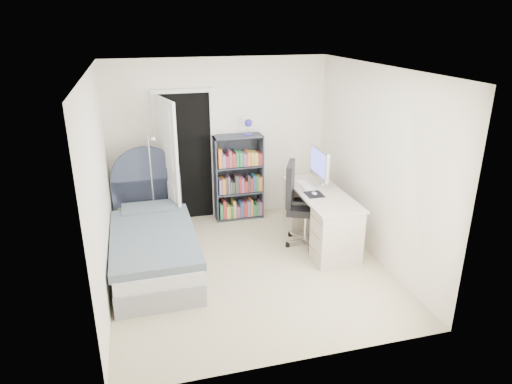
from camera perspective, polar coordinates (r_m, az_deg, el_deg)
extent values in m
cube|color=tan|center=(6.01, -0.93, -9.57)|extent=(3.40, 3.60, 0.05)
cube|color=white|center=(5.21, -1.09, 15.42)|extent=(3.40, 3.60, 0.05)
cube|color=white|center=(7.19, -4.56, 6.55)|extent=(3.40, 0.05, 2.50)
cube|color=white|center=(3.87, 5.62, -6.46)|extent=(3.40, 0.05, 2.50)
cube|color=white|center=(5.35, -19.22, 0.36)|extent=(0.05, 3.60, 2.50)
cube|color=white|center=(6.11, 14.93, 3.30)|extent=(0.05, 3.60, 2.50)
cube|color=black|center=(7.15, -8.80, 4.21)|extent=(0.80, 0.01, 2.00)
cube|color=white|center=(7.10, -12.23, 3.86)|extent=(0.06, 0.06, 2.00)
cube|color=white|center=(7.18, -5.37, 4.44)|extent=(0.06, 0.06, 2.00)
cube|color=white|center=(6.91, -9.25, 12.37)|extent=(0.92, 0.06, 0.06)
cube|color=white|center=(6.74, -10.91, 3.03)|extent=(0.24, 0.78, 2.00)
cube|color=gray|center=(6.08, -12.52, -8.01)|extent=(1.01, 2.10, 0.27)
cube|color=silver|center=(5.98, -12.68, -6.25)|extent=(0.99, 2.06, 0.17)
cube|color=slate|center=(5.83, -12.71, -5.61)|extent=(1.05, 1.79, 0.10)
cube|color=slate|center=(6.60, -13.20, -2.23)|extent=(0.75, 0.43, 0.13)
cube|color=#333A50|center=(6.94, -13.30, -1.74)|extent=(0.99, 0.07, 0.84)
cylinder|color=#333A50|center=(6.80, -13.59, 1.52)|extent=(0.99, 0.07, 0.99)
cylinder|color=#CFC17F|center=(6.94, -16.46, -3.80)|extent=(0.03, 0.03, 0.45)
cylinder|color=#CFC17F|center=(7.22, -16.44, -2.84)|extent=(0.03, 0.03, 0.45)
cylinder|color=#CFC17F|center=(6.94, -14.01, -3.58)|extent=(0.03, 0.03, 0.45)
cylinder|color=#CFC17F|center=(7.21, -14.09, -2.63)|extent=(0.03, 0.03, 0.45)
cube|color=#CFC17F|center=(6.99, -15.41, -1.65)|extent=(0.36, 0.36, 0.03)
cube|color=#CFC17F|center=(7.10, -15.20, -3.70)|extent=(0.32, 0.32, 0.02)
cube|color=#B24C33|center=(6.98, -15.80, -1.45)|extent=(0.14, 0.20, 0.03)
cube|color=#3F598C|center=(6.97, -15.82, -1.22)|extent=(0.13, 0.19, 0.03)
cube|color=#D8CC7F|center=(6.96, -15.85, -0.99)|extent=(0.12, 0.18, 0.03)
cylinder|color=silver|center=(6.96, -12.34, -5.25)|extent=(0.22, 0.22, 0.02)
cylinder|color=silver|center=(6.68, -12.83, 0.54)|extent=(0.02, 0.02, 1.50)
sphere|color=silver|center=(6.43, -12.73, 6.47)|extent=(0.09, 0.09, 0.09)
cube|color=#323744|center=(7.13, -5.11, 1.59)|extent=(0.02, 0.32, 1.35)
cube|color=#323744|center=(7.29, 0.59, 2.08)|extent=(0.02, 0.32, 1.35)
cube|color=#323744|center=(7.01, -2.30, 6.98)|extent=(0.76, 0.32, 0.02)
cube|color=#323744|center=(7.44, -2.16, -3.00)|extent=(0.76, 0.32, 0.02)
cube|color=#323744|center=(7.35, -2.50, 2.22)|extent=(0.76, 0.01, 1.35)
cube|color=#323744|center=(7.28, -2.20, 0.03)|extent=(0.72, 0.30, 0.02)
cube|color=#323744|center=(7.14, -2.25, 3.27)|extent=(0.72, 0.30, 0.02)
cylinder|color=#2C26A6|center=(7.04, -1.01, 7.22)|extent=(0.13, 0.13, 0.02)
cylinder|color=silver|center=(7.02, -1.02, 7.91)|extent=(0.02, 0.02, 0.17)
sphere|color=#2C26A6|center=(6.97, -0.96, 8.63)|extent=(0.12, 0.12, 0.12)
cube|color=#337F4C|center=(7.31, -4.46, -2.27)|extent=(0.05, 0.23, 0.24)
cube|color=#B23333|center=(7.31, -4.05, -2.04)|extent=(0.05, 0.23, 0.30)
cube|color=#D8BF4C|center=(7.34, -3.59, -2.34)|extent=(0.06, 0.23, 0.20)
cube|color=#337F4C|center=(7.35, -3.17, -2.31)|extent=(0.04, 0.23, 0.20)
cube|color=#D8BF4C|center=(7.34, -2.83, -1.98)|extent=(0.04, 0.23, 0.28)
cube|color=#994C7F|center=(7.37, -2.39, -2.30)|extent=(0.06, 0.23, 0.18)
cube|color=#335999|center=(7.37, -1.92, -2.00)|extent=(0.05, 0.23, 0.25)
cube|color=#B23333|center=(7.39, -1.49, -1.99)|extent=(0.05, 0.23, 0.24)
cube|color=#7F72B2|center=(7.40, -1.06, -1.92)|extent=(0.05, 0.23, 0.25)
cube|color=orange|center=(7.40, -0.69, -1.79)|extent=(0.04, 0.23, 0.27)
cube|color=#337F4C|center=(7.43, -0.32, -2.08)|extent=(0.05, 0.23, 0.18)
cube|color=#337F4C|center=(7.44, 0.02, -1.97)|extent=(0.03, 0.23, 0.20)
cube|color=#994C7F|center=(7.45, 0.39, -1.88)|extent=(0.06, 0.23, 0.22)
cube|color=#7F72B2|center=(7.16, -4.58, 0.79)|extent=(0.04, 0.23, 0.23)
cube|color=orange|center=(7.17, -4.17, 0.86)|extent=(0.05, 0.23, 0.24)
cube|color=#3F3F3F|center=(7.17, -3.80, 0.97)|extent=(0.03, 0.23, 0.26)
cube|color=#994C7F|center=(7.18, -3.52, 1.04)|extent=(0.03, 0.23, 0.28)
cube|color=#337F4C|center=(7.20, -3.25, 0.74)|extent=(0.03, 0.23, 0.19)
cube|color=#3F3F3F|center=(7.21, -2.95, 0.72)|extent=(0.04, 0.23, 0.18)
cube|color=#3F3F3F|center=(7.20, -2.55, 1.13)|extent=(0.05, 0.23, 0.28)
cube|color=#B23333|center=(7.21, -2.19, 1.05)|extent=(0.03, 0.23, 0.25)
cube|color=#994C7F|center=(7.23, -1.84, 1.03)|extent=(0.05, 0.23, 0.23)
cube|color=#B23333|center=(7.25, -1.42, 0.85)|extent=(0.05, 0.23, 0.17)
cube|color=#3F3F3F|center=(7.24, -1.06, 1.22)|extent=(0.03, 0.23, 0.27)
cube|color=#B23333|center=(7.26, -0.73, 1.07)|extent=(0.04, 0.23, 0.22)
cube|color=#335999|center=(7.27, -0.39, 1.24)|extent=(0.04, 0.23, 0.25)
cube|color=#337F4C|center=(7.28, -0.04, 1.27)|extent=(0.04, 0.23, 0.25)
cube|color=orange|center=(7.29, 0.36, 1.21)|extent=(0.05, 0.23, 0.23)
cube|color=orange|center=(7.02, -4.63, 4.33)|extent=(0.05, 0.23, 0.29)
cube|color=#7F72B2|center=(7.04, -4.14, 3.97)|extent=(0.05, 0.23, 0.19)
cube|color=#B23333|center=(7.05, -3.73, 3.93)|extent=(0.04, 0.23, 0.17)
cube|color=#994C7F|center=(7.05, -3.37, 4.26)|extent=(0.04, 0.23, 0.25)
cube|color=#B23333|center=(7.07, -2.94, 4.11)|extent=(0.06, 0.23, 0.20)
cube|color=#337F4C|center=(7.08, -2.49, 4.26)|extent=(0.04, 0.23, 0.23)
cube|color=#337F4C|center=(7.09, -2.03, 4.24)|extent=(0.06, 0.23, 0.22)
cube|color=#994C7F|center=(7.11, -1.54, 4.19)|extent=(0.06, 0.23, 0.20)
cube|color=orange|center=(7.12, -1.04, 4.31)|extent=(0.06, 0.23, 0.21)
cube|color=#D8BF4C|center=(7.13, -0.61, 4.28)|extent=(0.04, 0.23, 0.20)
cube|color=#D8BF4C|center=(7.15, -0.18, 4.30)|extent=(0.06, 0.23, 0.20)
cube|color=#B23333|center=(7.17, 0.35, 4.29)|extent=(0.06, 0.23, 0.18)
cube|color=beige|center=(6.37, 8.17, -0.17)|extent=(0.63, 1.59, 0.03)
cube|color=beige|center=(6.05, 10.03, -5.43)|extent=(0.58, 0.42, 0.74)
cube|color=beige|center=(6.99, 6.24, -1.54)|extent=(0.58, 0.42, 0.74)
cube|color=silver|center=(6.67, 7.97, 1.02)|extent=(0.17, 0.17, 0.01)
cube|color=silver|center=(6.64, 8.27, 2.03)|extent=(0.03, 0.06, 0.23)
cube|color=silver|center=(6.57, 7.93, 3.56)|extent=(0.05, 0.59, 0.42)
cube|color=#5457CC|center=(6.55, 7.73, 3.72)|extent=(0.00, 0.53, 0.34)
cube|color=white|center=(6.59, 6.10, 0.86)|extent=(0.14, 0.42, 0.02)
cube|color=black|center=(6.27, 7.29, -0.31)|extent=(0.23, 0.27, 0.00)
ellipsoid|color=white|center=(6.26, 7.30, -0.17)|extent=(0.06, 0.11, 0.03)
cube|color=silver|center=(6.61, 7.45, -5.88)|extent=(0.29, 0.17, 0.03)
cylinder|color=black|center=(6.62, 8.70, -6.21)|extent=(0.08, 0.08, 0.06)
cube|color=silver|center=(6.74, 6.65, -5.30)|extent=(0.24, 0.25, 0.03)
cylinder|color=black|center=(6.87, 7.09, -5.06)|extent=(0.08, 0.08, 0.06)
cube|color=silver|center=(6.70, 5.22, -5.41)|extent=(0.18, 0.29, 0.03)
cylinder|color=black|center=(6.80, 4.28, -5.27)|extent=(0.08, 0.08, 0.06)
cube|color=silver|center=(6.54, 5.08, -6.06)|extent=(0.31, 0.10, 0.03)
cylinder|color=black|center=(6.49, 3.96, -6.58)|extent=(0.08, 0.08, 0.06)
cube|color=silver|center=(6.49, 6.49, -6.37)|extent=(0.08, 0.31, 0.03)
cylinder|color=black|center=(6.38, 6.80, -7.22)|extent=(0.08, 0.08, 0.06)
cylinder|color=silver|center=(6.52, 6.25, -4.01)|extent=(0.07, 0.07, 0.45)
cube|color=black|center=(6.42, 6.34, -1.99)|extent=(0.69, 0.69, 0.10)
cube|color=black|center=(6.31, 4.31, 1.05)|extent=(0.27, 0.46, 0.60)
cube|color=black|center=(6.09, 6.01, -1.49)|extent=(0.31, 0.18, 0.03)
cube|color=black|center=(6.61, 6.38, 0.33)|extent=(0.31, 0.18, 0.03)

